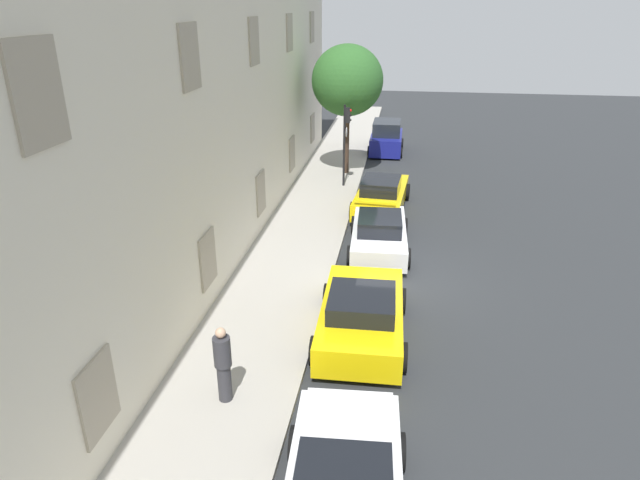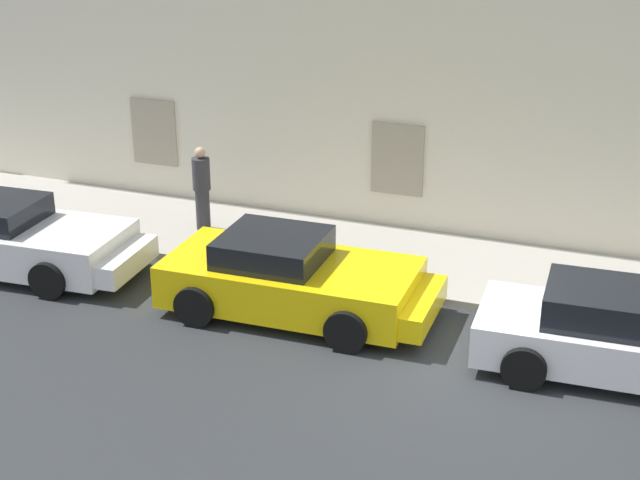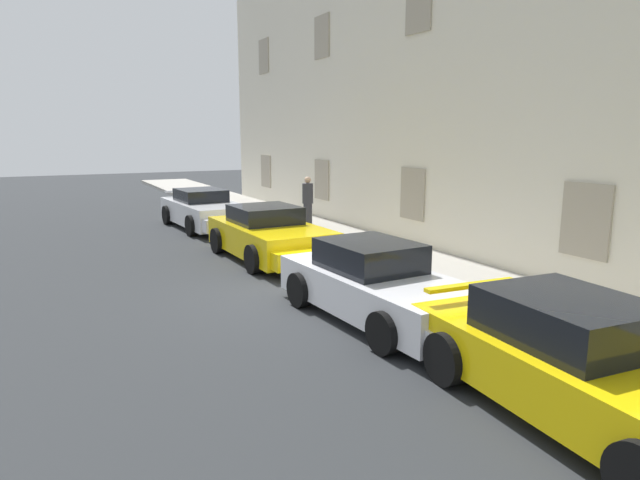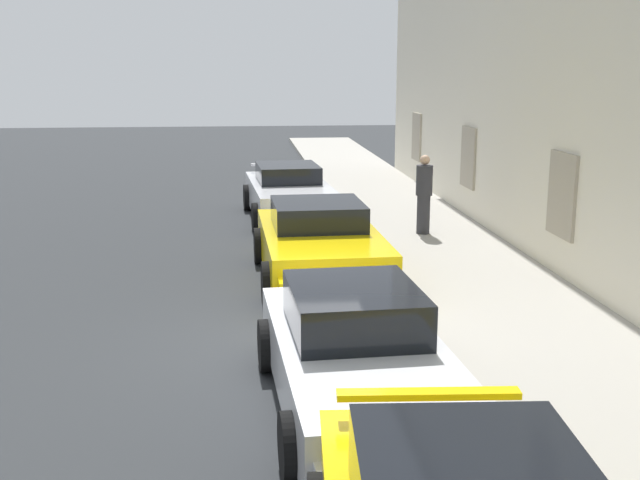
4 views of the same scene
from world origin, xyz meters
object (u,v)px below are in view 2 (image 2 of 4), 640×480
object	(u,v)px
sportscar_yellow_flank	(300,280)
sportscar_white_middle	(633,339)
pedestrian_admiring	(202,188)
sportscar_red_lead	(17,239)

from	to	relation	value
sportscar_yellow_flank	sportscar_white_middle	size ratio (longest dim) A/B	0.98
sportscar_white_middle	pedestrian_admiring	distance (m)	9.16
sportscar_white_middle	pedestrian_admiring	size ratio (longest dim) A/B	2.74
sportscar_red_lead	pedestrian_admiring	distance (m)	3.78
sportscar_red_lead	pedestrian_admiring	world-z (taller)	pedestrian_admiring
sportscar_red_lead	sportscar_white_middle	world-z (taller)	sportscar_white_middle
pedestrian_admiring	sportscar_white_middle	bearing A→B (deg)	-17.66
pedestrian_admiring	sportscar_yellow_flank	bearing A→B (deg)	-39.28
sportscar_white_middle	pedestrian_admiring	xyz separation A→B (m)	(-8.72, 2.78, 0.44)
sportscar_yellow_flank	pedestrian_admiring	world-z (taller)	pedestrian_admiring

